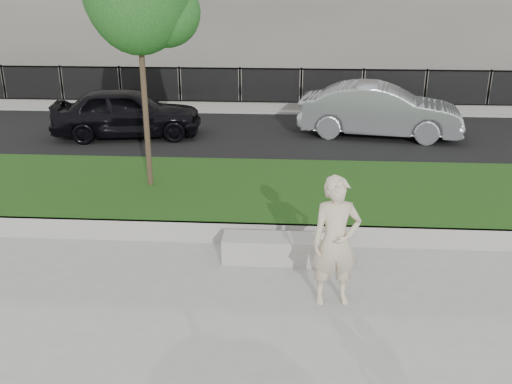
# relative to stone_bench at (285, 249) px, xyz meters

# --- Properties ---
(ground) EXTENTS (90.00, 90.00, 0.00)m
(ground) POSITION_rel_stone_bench_xyz_m (-1.23, -0.40, -0.22)
(ground) COLOR gray
(ground) RESTS_ON ground
(grass_bank) EXTENTS (34.00, 4.00, 0.40)m
(grass_bank) POSITION_rel_stone_bench_xyz_m (-1.23, 2.60, -0.02)
(grass_bank) COLOR black
(grass_bank) RESTS_ON ground
(grass_kerb) EXTENTS (34.00, 0.08, 0.40)m
(grass_kerb) POSITION_rel_stone_bench_xyz_m (-1.23, 0.64, -0.02)
(grass_kerb) COLOR gray
(grass_kerb) RESTS_ON ground
(street) EXTENTS (34.00, 7.00, 0.04)m
(street) POSITION_rel_stone_bench_xyz_m (-1.23, 8.10, -0.20)
(street) COLOR black
(street) RESTS_ON ground
(far_pavement) EXTENTS (34.00, 3.00, 0.12)m
(far_pavement) POSITION_rel_stone_bench_xyz_m (-1.23, 12.60, -0.16)
(far_pavement) COLOR gray
(far_pavement) RESTS_ON ground
(iron_fence) EXTENTS (32.00, 0.30, 1.50)m
(iron_fence) POSITION_rel_stone_bench_xyz_m (-1.23, 11.60, 0.32)
(iron_fence) COLOR slate
(iron_fence) RESTS_ON far_pavement
(stone_bench) EXTENTS (2.16, 0.54, 0.44)m
(stone_bench) POSITION_rel_stone_bench_xyz_m (0.00, 0.00, 0.00)
(stone_bench) COLOR gray
(stone_bench) RESTS_ON ground
(man) EXTENTS (0.79, 0.58, 2.00)m
(man) POSITION_rel_stone_bench_xyz_m (0.75, -1.29, 0.78)
(man) COLOR beige
(man) RESTS_ON ground
(book) EXTENTS (0.24, 0.19, 0.03)m
(book) POSITION_rel_stone_bench_xyz_m (0.71, 0.06, 0.23)
(book) COLOR #EEE4CE
(book) RESTS_ON stone_bench
(car_dark) EXTENTS (4.65, 2.43, 1.51)m
(car_dark) POSITION_rel_stone_bench_xyz_m (-4.92, 7.80, 0.57)
(car_dark) COLOR black
(car_dark) RESTS_ON street
(car_silver) EXTENTS (5.04, 2.42, 1.59)m
(car_silver) POSITION_rel_stone_bench_xyz_m (2.73, 8.37, 0.62)
(car_silver) COLOR #919499
(car_silver) RESTS_ON street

